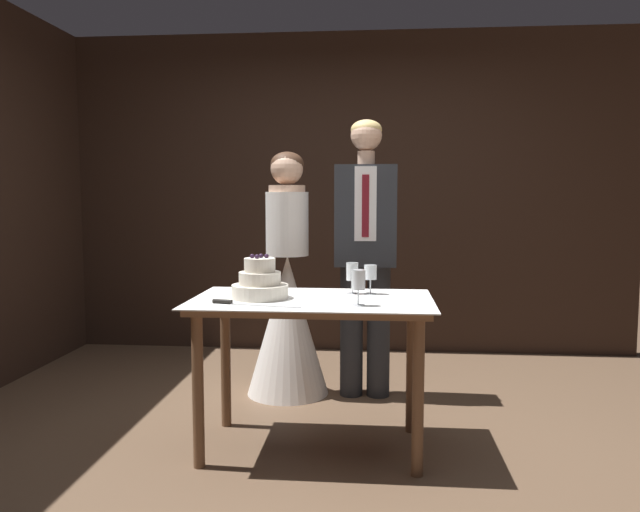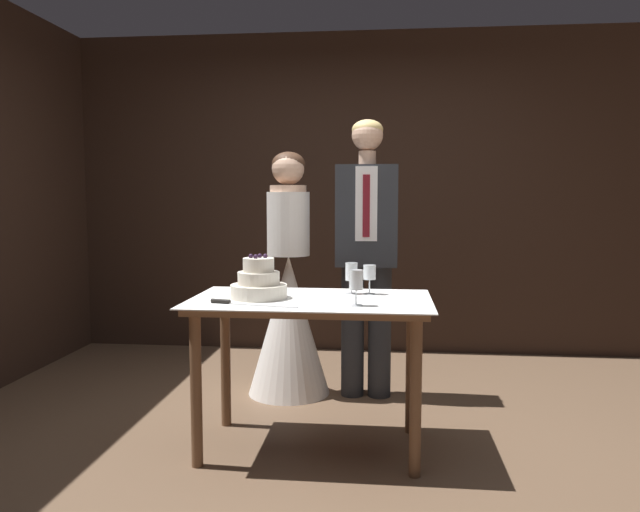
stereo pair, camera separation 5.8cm
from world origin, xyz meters
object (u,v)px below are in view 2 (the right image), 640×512
object	(u,v)px
wine_glass_middle	(370,274)
wine_glass_far	(356,281)
bride	(289,306)
cake_knife	(237,303)
groom	(367,245)
wine_glass_near	(351,273)
tiered_cake	(259,283)
cake_table	(311,319)

from	to	relation	value
wine_glass_middle	wine_glass_far	size ratio (longest dim) A/B	0.91
wine_glass_far	bride	world-z (taller)	bride
cake_knife	groom	size ratio (longest dim) A/B	0.25
wine_glass_far	groom	world-z (taller)	groom
groom	wine_glass_near	bearing A→B (deg)	-94.61
cake_knife	wine_glass_far	bearing A→B (deg)	14.91
tiered_cake	groom	bearing A→B (deg)	60.17
cake_knife	groom	world-z (taller)	groom
tiered_cake	wine_glass_far	xyz separation A→B (m)	(0.51, -0.17, 0.04)
groom	wine_glass_far	bearing A→B (deg)	-90.83
tiered_cake	groom	size ratio (longest dim) A/B	0.16
cake_knife	bride	bearing A→B (deg)	98.40
groom	cake_knife	bearing A→B (deg)	-118.01
cake_table	bride	world-z (taller)	bride
wine_glass_middle	tiered_cake	bearing A→B (deg)	-161.34
wine_glass_middle	groom	bearing A→B (deg)	93.06
wine_glass_far	groom	xyz separation A→B (m)	(0.02, 1.08, 0.08)
cake_knife	wine_glass_middle	world-z (taller)	wine_glass_middle
wine_glass_far	groom	distance (m)	1.09
tiered_cake	wine_glass_near	size ratio (longest dim) A/B	1.72
cake_table	wine_glass_middle	bearing A→B (deg)	30.99
wine_glass_near	cake_table	bearing A→B (deg)	-137.74
cake_knife	wine_glass_near	distance (m)	0.67
cake_table	wine_glass_near	xyz separation A→B (m)	(0.20, 0.18, 0.22)
wine_glass_near	groom	world-z (taller)	groom
tiered_cake	wine_glass_far	size ratio (longest dim) A/B	1.67
tiered_cake	cake_knife	world-z (taller)	tiered_cake
cake_knife	cake_table	bearing A→B (deg)	44.40
tiered_cake	cake_knife	size ratio (longest dim) A/B	0.65
wine_glass_near	wine_glass_far	distance (m)	0.37
bride	wine_glass_far	bearing A→B (deg)	-65.39
groom	cake_table	bearing A→B (deg)	-105.88
cake_table	wine_glass_middle	distance (m)	0.41
wine_glass_near	wine_glass_far	size ratio (longest dim) A/B	0.97
cake_table	groom	distance (m)	0.99
cake_knife	groom	bearing A→B (deg)	74.38
wine_glass_middle	bride	size ratio (longest dim) A/B	0.10
cake_table	wine_glass_far	size ratio (longest dim) A/B	7.10
wine_glass_far	bride	xyz separation A→B (m)	(-0.50, 1.08, -0.32)
cake_table	groom	world-z (taller)	groom
cake_table	wine_glass_middle	xyz separation A→B (m)	(0.29, 0.18, 0.22)
cake_table	bride	size ratio (longest dim) A/B	0.77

